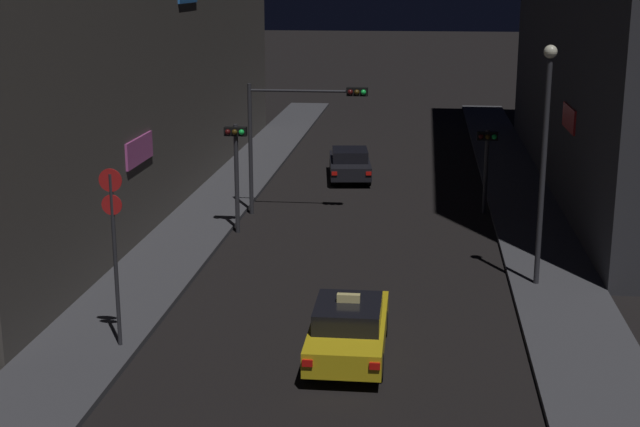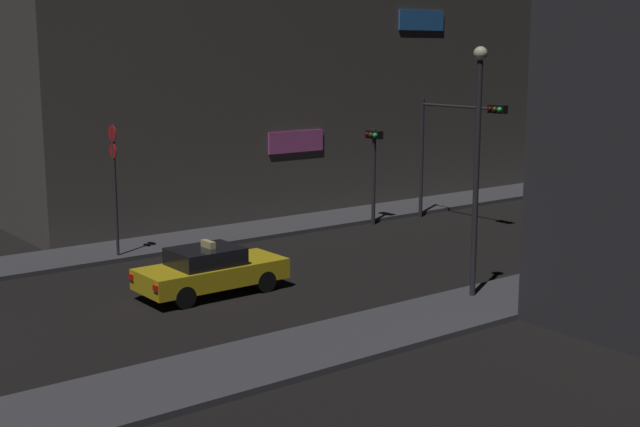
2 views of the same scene
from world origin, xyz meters
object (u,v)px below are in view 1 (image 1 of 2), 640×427
at_px(far_car, 350,163).
at_px(traffic_light_overhead, 296,121).
at_px(taxi, 348,328).
at_px(street_lamp_near_block, 545,144).
at_px(traffic_light_left_kerb, 236,156).
at_px(traffic_light_right_kerb, 487,153).
at_px(sign_pole_left, 114,242).

height_order(far_car, traffic_light_overhead, traffic_light_overhead).
xyz_separation_m(taxi, street_lamp_near_block, (5.17, 5.64, 3.64)).
bearing_deg(traffic_light_left_kerb, traffic_light_right_kerb, 23.22).
height_order(far_car, street_lamp_near_block, street_lamp_near_block).
xyz_separation_m(taxi, traffic_light_overhead, (-3.16, 13.36, 3.01)).
height_order(taxi, far_car, taxi).
height_order(sign_pole_left, street_lamp_near_block, street_lamp_near_block).
relative_size(sign_pole_left, street_lamp_near_block, 0.64).
height_order(traffic_light_overhead, street_lamp_near_block, street_lamp_near_block).
bearing_deg(taxi, street_lamp_near_block, 47.51).
distance_m(far_car, sign_pole_left, 21.06).
height_order(traffic_light_right_kerb, sign_pole_left, sign_pole_left).
distance_m(taxi, traffic_light_right_kerb, 15.23).
bearing_deg(traffic_light_right_kerb, taxi, -105.97).
bearing_deg(far_car, traffic_light_overhead, -102.54).
relative_size(traffic_light_overhead, traffic_light_right_kerb, 1.54).
height_order(taxi, traffic_light_right_kerb, traffic_light_right_kerb).
height_order(traffic_light_left_kerb, sign_pole_left, sign_pole_left).
bearing_deg(taxi, traffic_light_overhead, 103.32).
distance_m(traffic_light_left_kerb, traffic_light_right_kerb, 9.93).
height_order(taxi, street_lamp_near_block, street_lamp_near_block).
distance_m(sign_pole_left, street_lamp_near_block, 12.49).
xyz_separation_m(traffic_light_left_kerb, traffic_light_right_kerb, (9.11, 3.91, -0.42)).
bearing_deg(traffic_light_right_kerb, sign_pole_left, -123.44).
relative_size(traffic_light_left_kerb, traffic_light_right_kerb, 1.20).
xyz_separation_m(far_car, sign_pole_left, (-4.04, -20.56, 2.10)).
bearing_deg(street_lamp_near_block, far_car, 115.06).
bearing_deg(taxi, traffic_light_right_kerb, 74.03).
bearing_deg(traffic_light_overhead, street_lamp_near_block, -42.80).
xyz_separation_m(traffic_light_left_kerb, sign_pole_left, (-0.73, -11.00, 0.00)).
bearing_deg(traffic_light_right_kerb, street_lamp_near_block, -83.55).
relative_size(traffic_light_overhead, street_lamp_near_block, 0.73).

